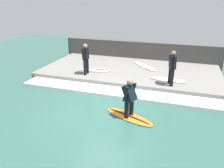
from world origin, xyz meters
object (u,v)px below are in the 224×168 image
at_px(surfboard_waiting_near, 168,80).
at_px(surfboard_spare, 144,66).
at_px(surfer_waiting_far, 86,57).
at_px(surfboard_riding, 129,117).
at_px(surfer_waiting_near, 172,66).
at_px(surfboard_waiting_far, 96,70).
at_px(surfer_riding, 129,96).

bearing_deg(surfboard_waiting_near, surfboard_spare, 38.60).
bearing_deg(surfer_waiting_far, surfboard_spare, -49.76).
xyz_separation_m(surfboard_riding, surfboard_spare, (5.03, 0.36, 0.36)).
bearing_deg(surfer_waiting_near, surfboard_waiting_near, 13.90).
xyz_separation_m(surfboard_riding, surfer_waiting_near, (2.67, -1.21, 1.19)).
xyz_separation_m(surfboard_riding, surfer_waiting_far, (2.87, 2.90, 1.19)).
bearing_deg(surfer_waiting_far, surfboard_riding, -134.68).
distance_m(surfboard_riding, surfboard_waiting_far, 4.46).
distance_m(surfboard_riding, surfer_waiting_near, 3.17).
bearing_deg(surfer_riding, surfer_waiting_near, -24.37).
bearing_deg(surfboard_riding, surfer_waiting_near, -24.37).
bearing_deg(surfboard_riding, surfboard_waiting_far, 36.99).
relative_size(surfer_riding, surfer_waiting_near, 0.92).
distance_m(surfer_riding, surfboard_waiting_far, 4.47).
bearing_deg(surfer_waiting_far, surfer_riding, -134.68).
relative_size(surfboard_riding, surfer_riding, 1.43).
xyz_separation_m(surfboard_waiting_near, surfboard_spare, (1.79, 1.43, 0.00)).
xyz_separation_m(surfer_riding, surfboard_waiting_near, (3.23, -1.07, -0.44)).
height_order(surfboard_riding, surfer_riding, surfer_riding).
distance_m(surfer_riding, surfer_waiting_far, 4.10).
relative_size(surfboard_riding, surfer_waiting_far, 1.31).
height_order(surfer_waiting_near, surfboard_waiting_near, surfer_waiting_near).
bearing_deg(surfboard_spare, surfer_riding, -175.95).
bearing_deg(surfboard_waiting_far, surfboard_spare, -57.54).
xyz_separation_m(surfer_waiting_near, surfboard_waiting_near, (0.56, 0.14, -0.83)).
xyz_separation_m(surfer_waiting_far, surfboard_waiting_far, (0.68, -0.23, -0.83)).
height_order(surfboard_riding, surfer_waiting_near, surfer_waiting_near).
height_order(surfboard_waiting_near, surfboard_spare, same).
distance_m(surfer_waiting_near, surfboard_spare, 2.94).
relative_size(surfboard_riding, surfboard_spare, 1.10).
xyz_separation_m(surfer_riding, surfer_waiting_far, (2.87, 2.90, 0.39)).
xyz_separation_m(surfer_riding, surfboard_waiting_far, (3.55, 2.67, -0.44)).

